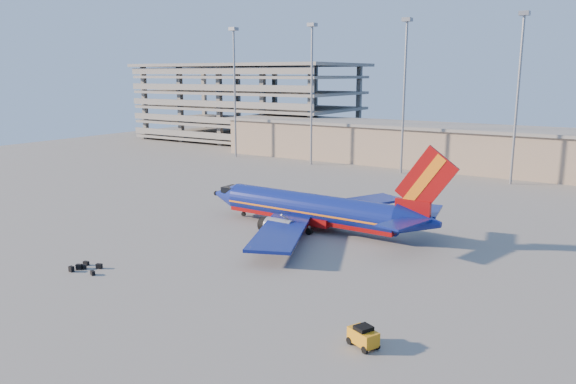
{
  "coord_description": "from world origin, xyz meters",
  "views": [
    {
      "loc": [
        34.23,
        -54.79,
        18.64
      ],
      "look_at": [
        -3.41,
        3.57,
        4.0
      ],
      "focal_mm": 35.0,
      "sensor_mm": 36.0,
      "label": 1
    }
  ],
  "objects": [
    {
      "name": "parking_garage",
      "position": [
        -62.0,
        74.05,
        11.73
      ],
      "size": [
        62.0,
        32.0,
        21.4
      ],
      "color": "slate",
      "rests_on": "ground"
    },
    {
      "name": "terminal_building",
      "position": [
        10.0,
        58.0,
        4.32
      ],
      "size": [
        122.0,
        16.0,
        8.5
      ],
      "color": "gray",
      "rests_on": "ground"
    },
    {
      "name": "ground",
      "position": [
        0.0,
        0.0,
        0.0
      ],
      "size": [
        220.0,
        220.0,
        0.0
      ],
      "primitive_type": "plane",
      "color": "slate",
      "rests_on": "ground"
    },
    {
      "name": "aircraft_main",
      "position": [
        1.1,
        2.84,
        2.42
      ],
      "size": [
        33.47,
        32.21,
        11.33
      ],
      "rotation": [
        0.0,
        0.0,
        -0.02
      ],
      "color": "navy",
      "rests_on": "ground"
    },
    {
      "name": "light_mast_row",
      "position": [
        5.0,
        46.0,
        17.55
      ],
      "size": [
        101.6,
        1.6,
        28.65
      ],
      "color": "gray",
      "rests_on": "ground"
    },
    {
      "name": "baggage_tug",
      "position": [
        19.09,
        -21.66,
        0.8
      ],
      "size": [
        2.49,
        2.06,
        1.55
      ],
      "rotation": [
        0.0,
        0.0,
        -0.42
      ],
      "color": "orange",
      "rests_on": "ground"
    },
    {
      "name": "luggage_pile",
      "position": [
        -10.44,
        -21.98,
        0.24
      ],
      "size": [
        3.44,
        2.5,
        0.54
      ],
      "color": "black",
      "rests_on": "ground"
    }
  ]
}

